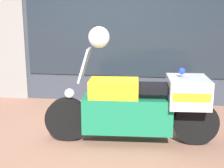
# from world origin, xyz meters

# --- Properties ---
(ground_plane) EXTENTS (60.00, 60.00, 0.00)m
(ground_plane) POSITION_xyz_m (0.00, 0.00, 0.00)
(ground_plane) COLOR #8E604C
(shop_building) EXTENTS (5.52, 0.55, 3.96)m
(shop_building) POSITION_xyz_m (-0.41, 2.00, 1.99)
(shop_building) COLOR #333842
(shop_building) RESTS_ON ground
(window_display) EXTENTS (4.12, 0.30, 1.79)m
(window_display) POSITION_xyz_m (0.40, 2.03, 0.44)
(window_display) COLOR slate
(window_display) RESTS_ON ground
(paramedic_motorcycle) EXTENTS (2.45, 0.70, 1.34)m
(paramedic_motorcycle) POSITION_xyz_m (0.73, -0.19, 0.55)
(paramedic_motorcycle) COLOR black
(paramedic_motorcycle) RESTS_ON ground
(white_helmet) EXTENTS (0.29, 0.29, 0.29)m
(white_helmet) POSITION_xyz_m (0.14, -0.23, 1.49)
(white_helmet) COLOR white
(white_helmet) RESTS_ON paramedic_motorcycle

